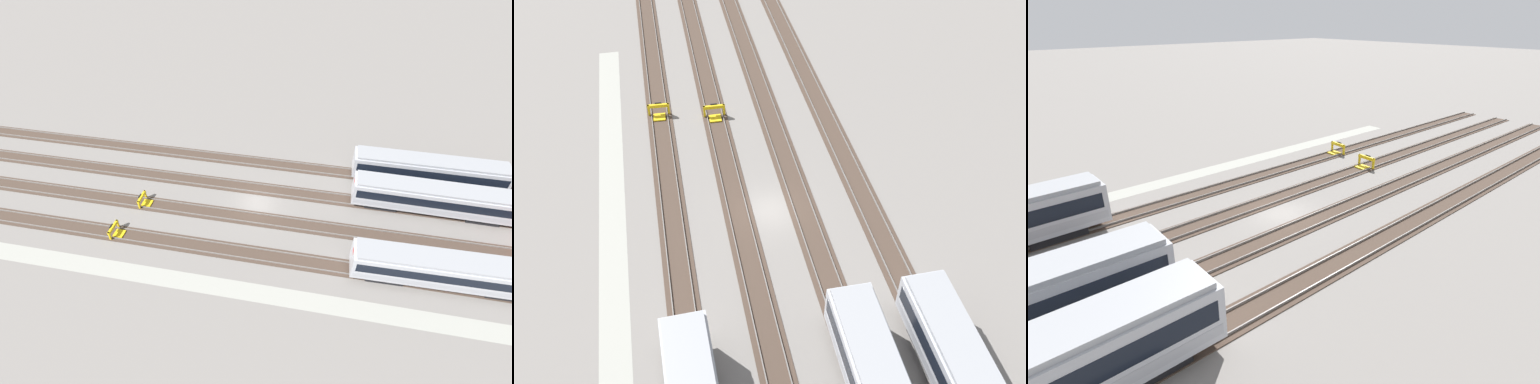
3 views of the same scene
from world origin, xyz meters
The scene contains 8 objects.
ground_plane centered at (0.00, 0.00, 0.00)m, with size 400.00×400.00×0.00m, color gray.
service_walkway centered at (0.00, -11.93, 0.00)m, with size 54.00×2.00×0.01m, color #9E9E93.
rail_track_nearest centered at (0.00, -7.45, 0.04)m, with size 90.00×2.23×0.21m.
rail_track_near_inner centered at (0.00, -2.48, 0.04)m, with size 90.00×2.24×0.21m.
rail_track_middle centered at (0.00, 2.48, 0.04)m, with size 90.00×2.24×0.21m.
rail_track_far_inner centered at (0.00, 7.45, 0.04)m, with size 90.00×2.23×0.21m.
bumper_stop_nearest_track centered at (-14.22, -7.47, 0.51)m, with size 1.38×2.01×1.22m.
bumper_stop_near_inner_track centered at (-12.99, -2.49, 0.51)m, with size 1.36×2.01×1.22m.
Camera 2 is at (32.17, -6.76, 32.27)m, focal length 42.00 mm.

